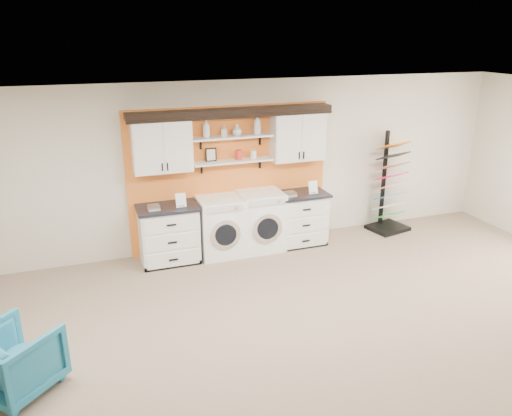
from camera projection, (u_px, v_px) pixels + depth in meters
name	position (u px, v px, depth m)	size (l,w,h in m)	color
floor	(340.00, 388.00, 5.20)	(10.00, 10.00, 0.00)	#8D755F
ceiling	(359.00, 119.00, 4.27)	(10.00, 10.00, 0.00)	white
wall_back	(230.00, 166.00, 8.30)	(10.00, 10.00, 0.00)	beige
accent_panel	(230.00, 178.00, 8.33)	(3.40, 0.07, 2.40)	orange
upper_cabinet_left	(162.00, 145.00, 7.60)	(0.90, 0.35, 0.84)	silver
upper_cabinet_right	(298.00, 135.00, 8.30)	(0.90, 0.35, 0.84)	silver
shelf_lower	(233.00, 161.00, 8.08)	(1.32, 0.28, 0.03)	silver
shelf_upper	(233.00, 137.00, 7.94)	(1.32, 0.28, 0.03)	silver
crown_molding	(232.00, 112.00, 7.82)	(3.30, 0.41, 0.13)	black
picture_frame	(211.00, 155.00, 7.97)	(0.18, 0.02, 0.22)	black
canister_red	(239.00, 155.00, 8.07)	(0.11, 0.11, 0.16)	red
canister_cream	(253.00, 154.00, 8.16)	(0.10, 0.10, 0.14)	silver
base_cabinet_left	(169.00, 234.00, 7.93)	(0.96, 0.66, 0.94)	silver
base_cabinet_right	(299.00, 218.00, 8.64)	(0.94, 0.66, 0.92)	silver
washer	(220.00, 226.00, 8.19)	(0.70, 0.71, 0.98)	white
dryer	(261.00, 221.00, 8.40)	(0.72, 0.71, 1.01)	white
sample_rack	(389.00, 200.00, 9.21)	(0.77, 0.69, 1.84)	black
armchair	(15.00, 360.00, 5.08)	(0.75, 0.77, 0.70)	#1D6C8C
soap_bottle_a	(206.00, 129.00, 7.76)	(0.11, 0.11, 0.28)	silver
soap_bottle_b	(224.00, 131.00, 7.87)	(0.08, 0.08, 0.17)	silver
soap_bottle_c	(237.00, 130.00, 7.93)	(0.14, 0.14, 0.18)	silver
soap_bottle_d	(257.00, 124.00, 8.01)	(0.12, 0.12, 0.32)	silver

